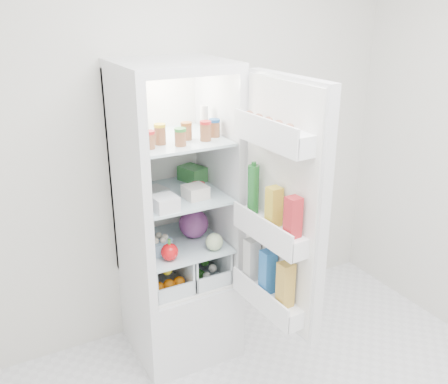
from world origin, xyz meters
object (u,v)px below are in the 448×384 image
refrigerator (175,250)px  fridge_door (280,212)px  red_cabbage (194,224)px  mushroom_bowl (159,246)px

refrigerator → fridge_door: 0.83m
fridge_door → red_cabbage: bearing=16.7°
refrigerator → mushroom_bowl: refrigerator is taller
red_cabbage → refrigerator: bearing=156.7°
red_cabbage → fridge_door: size_ratio=0.14×
mushroom_bowl → fridge_door: bearing=-47.9°
mushroom_bowl → fridge_door: 0.76m
refrigerator → fridge_door: (0.31, -0.64, 0.43)m
refrigerator → mushroom_bowl: size_ratio=11.62×
refrigerator → red_cabbage: (0.11, -0.05, 0.17)m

